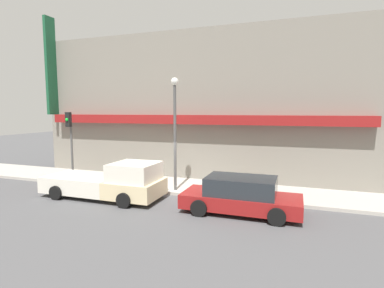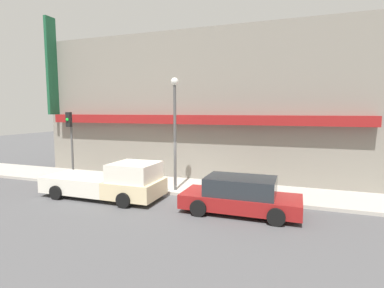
% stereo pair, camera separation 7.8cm
% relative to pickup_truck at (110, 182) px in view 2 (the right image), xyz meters
% --- Properties ---
extents(ground_plane, '(80.00, 80.00, 0.00)m').
position_rel_pickup_truck_xyz_m(ground_plane, '(2.39, 1.36, -0.75)').
color(ground_plane, '#4C4C4F').
extents(sidewalk, '(36.00, 3.08, 0.15)m').
position_rel_pickup_truck_xyz_m(sidewalk, '(2.39, 2.90, -0.67)').
color(sidewalk, '#ADA89E').
rests_on(sidewalk, ground).
extents(building, '(19.80, 3.80, 9.90)m').
position_rel_pickup_truck_xyz_m(building, '(2.37, 5.91, 3.49)').
color(building, gray).
rests_on(building, ground).
extents(pickup_truck, '(5.68, 2.24, 1.71)m').
position_rel_pickup_truck_xyz_m(pickup_truck, '(0.00, 0.00, 0.00)').
color(pickup_truck, beige).
rests_on(pickup_truck, ground).
extents(parked_car, '(4.60, 2.06, 1.43)m').
position_rel_pickup_truck_xyz_m(parked_car, '(6.01, 0.00, -0.05)').
color(parked_car, maroon).
rests_on(parked_car, ground).
extents(fire_hydrant, '(0.20, 0.20, 0.74)m').
position_rel_pickup_truck_xyz_m(fire_hydrant, '(5.93, 2.13, -0.23)').
color(fire_hydrant, yellow).
rests_on(fire_hydrant, sidewalk).
extents(street_lamp, '(0.36, 0.36, 5.41)m').
position_rel_pickup_truck_xyz_m(street_lamp, '(2.48, 1.82, 2.79)').
color(street_lamp, '#4C4C4C').
rests_on(street_lamp, sidewalk).
extents(traffic_light, '(0.28, 0.42, 3.78)m').
position_rel_pickup_truck_xyz_m(traffic_light, '(-3.82, 1.88, 2.00)').
color(traffic_light, '#4C4C4C').
rests_on(traffic_light, sidewalk).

